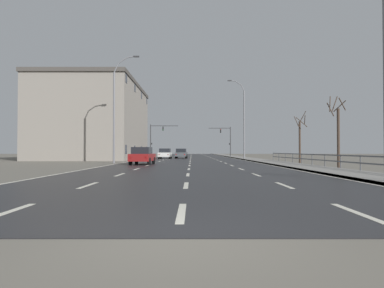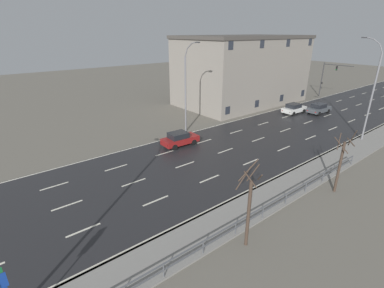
{
  "view_description": "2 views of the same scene",
  "coord_description": "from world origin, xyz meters",
  "px_view_note": "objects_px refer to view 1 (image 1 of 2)",
  "views": [
    {
      "loc": [
        0.21,
        -4.93,
        1.26
      ],
      "look_at": [
        -0.09,
        66.64,
        2.62
      ],
      "focal_mm": 32.27,
      "sensor_mm": 36.0,
      "label": 1
    },
    {
      "loc": [
        19.22,
        9.17,
        11.84
      ],
      "look_at": [
        0.0,
        24.45,
        1.94
      ],
      "focal_mm": 26.27,
      "sensor_mm": 36.0,
      "label": 2
    }
  ],
  "objects_px": {
    "street_lamp_foreground": "(383,45)",
    "street_lamp_left_bank": "(117,110)",
    "street_lamp_midground": "(245,120)",
    "car_distant": "(183,153)",
    "car_near_right": "(167,154)",
    "brick_building": "(98,122)",
    "traffic_signal_left": "(157,136)",
    "traffic_signal_right": "(228,137)",
    "car_far_left": "(144,156)"
  },
  "relations": [
    {
      "from": "street_lamp_foreground",
      "to": "street_lamp_left_bank",
      "type": "distance_m",
      "value": 26.03
    },
    {
      "from": "car_distant",
      "to": "brick_building",
      "type": "xyz_separation_m",
      "value": [
        -12.69,
        -3.88,
        4.81
      ]
    },
    {
      "from": "traffic_signal_right",
      "to": "brick_building",
      "type": "bearing_deg",
      "value": -141.27
    },
    {
      "from": "traffic_signal_right",
      "to": "car_near_right",
      "type": "relative_size",
      "value": 1.44
    },
    {
      "from": "car_near_right",
      "to": "brick_building",
      "type": "distance_m",
      "value": 11.41
    },
    {
      "from": "car_far_left",
      "to": "car_distant",
      "type": "relative_size",
      "value": 1.0
    },
    {
      "from": "car_distant",
      "to": "brick_building",
      "type": "height_order",
      "value": "brick_building"
    },
    {
      "from": "street_lamp_midground",
      "to": "car_distant",
      "type": "bearing_deg",
      "value": 142.53
    },
    {
      "from": "street_lamp_midground",
      "to": "street_lamp_foreground",
      "type": "bearing_deg",
      "value": -90.02
    },
    {
      "from": "car_near_right",
      "to": "car_distant",
      "type": "distance_m",
      "value": 3.85
    },
    {
      "from": "traffic_signal_left",
      "to": "street_lamp_left_bank",
      "type": "bearing_deg",
      "value": -90.91
    },
    {
      "from": "car_far_left",
      "to": "street_lamp_foreground",
      "type": "bearing_deg",
      "value": -54.26
    },
    {
      "from": "street_lamp_foreground",
      "to": "street_lamp_left_bank",
      "type": "bearing_deg",
      "value": 124.85
    },
    {
      "from": "car_far_left",
      "to": "brick_building",
      "type": "xyz_separation_m",
      "value": [
        -9.94,
        20.63,
        4.81
      ]
    },
    {
      "from": "street_lamp_midground",
      "to": "brick_building",
      "type": "height_order",
      "value": "street_lamp_midground"
    },
    {
      "from": "street_lamp_foreground",
      "to": "traffic_signal_right",
      "type": "distance_m",
      "value": 55.73
    },
    {
      "from": "street_lamp_left_bank",
      "to": "brick_building",
      "type": "relative_size",
      "value": 0.49
    },
    {
      "from": "car_near_right",
      "to": "brick_building",
      "type": "height_order",
      "value": "brick_building"
    },
    {
      "from": "street_lamp_foreground",
      "to": "traffic_signal_left",
      "type": "relative_size",
      "value": 1.7
    },
    {
      "from": "traffic_signal_right",
      "to": "street_lamp_left_bank",
      "type": "bearing_deg",
      "value": -112.98
    },
    {
      "from": "traffic_signal_right",
      "to": "brick_building",
      "type": "relative_size",
      "value": 0.27
    },
    {
      "from": "street_lamp_midground",
      "to": "street_lamp_left_bank",
      "type": "relative_size",
      "value": 1.04
    },
    {
      "from": "traffic_signal_right",
      "to": "traffic_signal_left",
      "type": "xyz_separation_m",
      "value": [
        -14.05,
        -1.4,
        0.3
      ]
    },
    {
      "from": "street_lamp_foreground",
      "to": "car_far_left",
      "type": "xyz_separation_m",
      "value": [
        -11.71,
        17.98,
        -4.48
      ]
    },
    {
      "from": "street_lamp_foreground",
      "to": "brick_building",
      "type": "xyz_separation_m",
      "value": [
        -21.65,
        38.6,
        0.33
      ]
    },
    {
      "from": "car_near_right",
      "to": "traffic_signal_right",
      "type": "bearing_deg",
      "value": 57.97
    },
    {
      "from": "traffic_signal_left",
      "to": "car_distant",
      "type": "xyz_separation_m",
      "value": [
        5.4,
        -11.83,
        -3.4
      ]
    },
    {
      "from": "traffic_signal_right",
      "to": "car_far_left",
      "type": "distance_m",
      "value": 39.54
    },
    {
      "from": "street_lamp_left_bank",
      "to": "brick_building",
      "type": "bearing_deg",
      "value": 111.44
    },
    {
      "from": "street_lamp_left_bank",
      "to": "street_lamp_midground",
      "type": "bearing_deg",
      "value": 43.72
    },
    {
      "from": "street_lamp_foreground",
      "to": "street_lamp_midground",
      "type": "height_order",
      "value": "street_lamp_midground"
    },
    {
      "from": "street_lamp_foreground",
      "to": "car_near_right",
      "type": "distance_m",
      "value": 41.29
    },
    {
      "from": "street_lamp_foreground",
      "to": "traffic_signal_right",
      "type": "bearing_deg",
      "value": 90.32
    },
    {
      "from": "traffic_signal_right",
      "to": "traffic_signal_left",
      "type": "distance_m",
      "value": 14.12
    },
    {
      "from": "traffic_signal_left",
      "to": "car_near_right",
      "type": "distance_m",
      "value": 15.54
    },
    {
      "from": "street_lamp_left_bank",
      "to": "car_far_left",
      "type": "distance_m",
      "value": 6.45
    },
    {
      "from": "traffic_signal_right",
      "to": "car_distant",
      "type": "height_order",
      "value": "traffic_signal_right"
    },
    {
      "from": "street_lamp_foreground",
      "to": "brick_building",
      "type": "bearing_deg",
      "value": 119.28
    },
    {
      "from": "street_lamp_foreground",
      "to": "car_far_left",
      "type": "height_order",
      "value": "street_lamp_foreground"
    },
    {
      "from": "traffic_signal_left",
      "to": "car_far_left",
      "type": "distance_m",
      "value": 36.59
    },
    {
      "from": "brick_building",
      "to": "street_lamp_foreground",
      "type": "bearing_deg",
      "value": -60.72
    },
    {
      "from": "traffic_signal_right",
      "to": "street_lamp_foreground",
      "type": "bearing_deg",
      "value": -89.68
    },
    {
      "from": "street_lamp_foreground",
      "to": "street_lamp_midground",
      "type": "bearing_deg",
      "value": 89.98
    },
    {
      "from": "street_lamp_foreground",
      "to": "car_distant",
      "type": "relative_size",
      "value": 2.58
    },
    {
      "from": "car_far_left",
      "to": "brick_building",
      "type": "distance_m",
      "value": 23.4
    },
    {
      "from": "street_lamp_midground",
      "to": "traffic_signal_left",
      "type": "bearing_deg",
      "value": 127.53
    },
    {
      "from": "car_far_left",
      "to": "traffic_signal_left",
      "type": "bearing_deg",
      "value": 96.84
    },
    {
      "from": "car_near_right",
      "to": "car_far_left",
      "type": "distance_m",
      "value": 21.48
    },
    {
      "from": "traffic_signal_right",
      "to": "car_far_left",
      "type": "relative_size",
      "value": 1.43
    },
    {
      "from": "street_lamp_midground",
      "to": "street_lamp_left_bank",
      "type": "distance_m",
      "value": 20.61
    }
  ]
}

